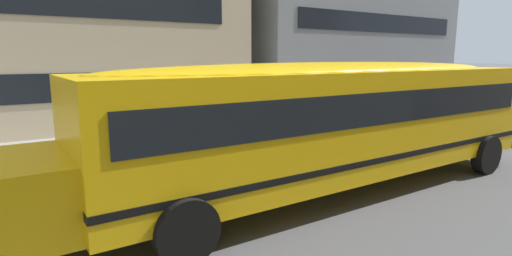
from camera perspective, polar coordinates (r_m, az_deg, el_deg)
ground_plane at (r=11.78m, az=10.43°, el=-5.25°), size 400.00×400.00×0.00m
sidewalk_far at (r=17.58m, az=-5.90°, el=-0.06°), size 120.00×3.00×0.01m
lane_centreline at (r=11.78m, az=10.43°, el=-5.23°), size 110.00×0.16×0.01m
school_bus at (r=9.17m, az=10.21°, el=1.67°), size 13.29×3.14×2.97m
parked_car_black_by_lamppost at (r=22.79m, az=22.57°, el=3.66°), size 3.93×1.93×1.64m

